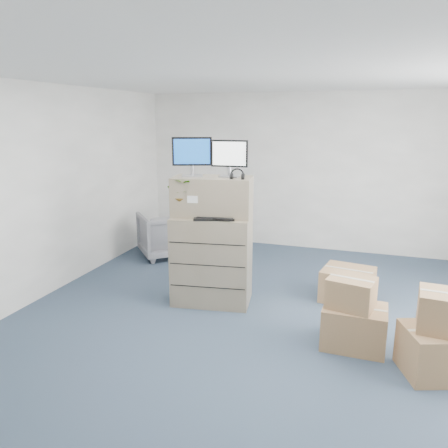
{
  "coord_description": "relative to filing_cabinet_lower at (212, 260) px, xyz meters",
  "views": [
    {
      "loc": [
        1.06,
        -4.39,
        2.36
      ],
      "look_at": [
        -0.54,
        0.4,
        1.12
      ],
      "focal_mm": 35.0,
      "sensor_mm": 36.0,
      "label": 1
    }
  ],
  "objects": [
    {
      "name": "mouse",
      "position": [
        0.36,
        -0.05,
        0.59
      ],
      "size": [
        0.11,
        0.09,
        0.03
      ],
      "primitive_type": "ellipsoid",
      "rotation": [
        0.0,
        0.0,
        0.27
      ],
      "color": "silver",
      "rests_on": "filing_cabinet_lower"
    },
    {
      "name": "filing_cabinet_upper",
      "position": [
        -0.01,
        0.05,
        0.82
      ],
      "size": [
        1.04,
        0.63,
        0.49
      ],
      "primitive_type": "cube",
      "rotation": [
        0.0,
        0.0,
        0.15
      ],
      "color": "#86775C",
      "rests_on": "filing_cabinet_lower"
    },
    {
      "name": "wall_back",
      "position": [
        0.79,
        2.87,
        0.83
      ],
      "size": [
        6.0,
        0.02,
        2.8
      ],
      "primitive_type": "cube",
      "color": "beige",
      "rests_on": "ground"
    },
    {
      "name": "cardboard_boxes",
      "position": [
        2.07,
        -0.4,
        -0.27
      ],
      "size": [
        1.64,
        2.21,
        0.82
      ],
      "color": "#987649",
      "rests_on": "ground"
    },
    {
      "name": "monitor_right",
      "position": [
        0.2,
        0.11,
        1.32
      ],
      "size": [
        0.46,
        0.19,
        0.45
      ],
      "rotation": [
        0.0,
        0.0,
        0.05
      ],
      "color": "#99999E",
      "rests_on": "filing_cabinet_upper"
    },
    {
      "name": "phone_dock",
      "position": [
        -0.08,
        0.0,
        0.62
      ],
      "size": [
        0.07,
        0.06,
        0.15
      ],
      "rotation": [
        0.0,
        0.0,
        0.15
      ],
      "color": "silver",
      "rests_on": "filing_cabinet_lower"
    },
    {
      "name": "water_bottle",
      "position": [
        0.1,
        0.04,
        0.7
      ],
      "size": [
        0.07,
        0.07,
        0.26
      ],
      "primitive_type": "cylinder",
      "color": "gray",
      "rests_on": "filing_cabinet_lower"
    },
    {
      "name": "keyboard",
      "position": [
        0.09,
        -0.15,
        0.59
      ],
      "size": [
        0.54,
        0.35,
        0.03
      ],
      "primitive_type": "cube",
      "rotation": [
        0.0,
        0.0,
        0.31
      ],
      "color": "black",
      "rests_on": "filing_cabinet_lower"
    },
    {
      "name": "headphones",
      "position": [
        0.34,
        -0.04,
        1.11
      ],
      "size": [
        0.17,
        0.04,
        0.17
      ],
      "primitive_type": "torus",
      "rotation": [
        1.57,
        0.0,
        0.15
      ],
      "color": "black",
      "rests_on": "filing_cabinet_upper"
    },
    {
      "name": "office_chair",
      "position": [
        -1.44,
        1.57,
        -0.15
      ],
      "size": [
        1.12,
        1.12,
        0.84
      ],
      "primitive_type": "imported",
      "rotation": [
        0.0,
        0.0,
        3.86
      ],
      "color": "slate",
      "rests_on": "ground"
    },
    {
      "name": "filing_cabinet_lower",
      "position": [
        0.0,
        0.0,
        0.0
      ],
      "size": [
        1.06,
        0.74,
        1.15
      ],
      "primitive_type": "cube",
      "rotation": [
        0.0,
        0.0,
        0.15
      ],
      "color": "#86775C",
      "rests_on": "ground"
    },
    {
      "name": "external_drive",
      "position": [
        0.34,
        0.14,
        0.6
      ],
      "size": [
        0.22,
        0.19,
        0.06
      ],
      "primitive_type": "cube",
      "rotation": [
        0.0,
        0.0,
        0.27
      ],
      "color": "black",
      "rests_on": "filing_cabinet_lower"
    },
    {
      "name": "potted_plant",
      "position": [
        -0.33,
        -0.13,
        0.8
      ],
      "size": [
        0.37,
        0.41,
        0.39
      ],
      "rotation": [
        0.0,
        0.0,
        0.15
      ],
      "color": "#ACCDA5",
      "rests_on": "filing_cabinet_lower"
    },
    {
      "name": "tissue_box",
      "position": [
        0.32,
        0.17,
        0.68
      ],
      "size": [
        0.27,
        0.19,
        0.09
      ],
      "primitive_type": "cube",
      "rotation": [
        0.0,
        0.0,
        0.3
      ],
      "color": "#4281E0",
      "rests_on": "external_drive"
    },
    {
      "name": "ground",
      "position": [
        0.79,
        -0.64,
        -0.57
      ],
      "size": [
        7.0,
        7.0,
        0.0
      ],
      "primitive_type": "plane",
      "color": "#2A3A4B",
      "rests_on": "ground"
    },
    {
      "name": "monitor_left",
      "position": [
        -0.26,
        0.02,
        1.34
      ],
      "size": [
        0.47,
        0.27,
        0.49
      ],
      "rotation": [
        0.0,
        0.0,
        0.36
      ],
      "color": "#99999E",
      "rests_on": "filing_cabinet_upper"
    }
  ]
}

